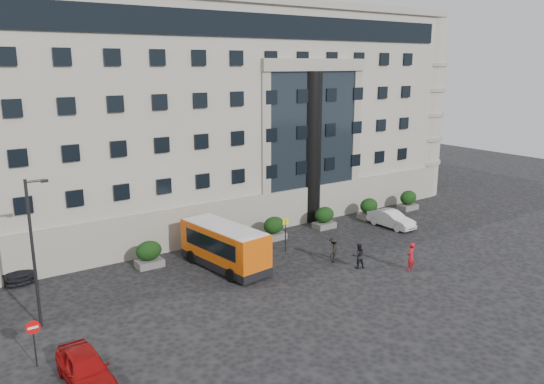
# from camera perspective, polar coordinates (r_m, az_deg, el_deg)

# --- Properties ---
(ground) EXTENTS (120.00, 120.00, 0.00)m
(ground) POSITION_cam_1_polar(r_m,az_deg,el_deg) (32.96, -1.24, -10.70)
(ground) COLOR black
(ground) RESTS_ON ground
(civic_building) EXTENTS (44.00, 24.00, 18.00)m
(civic_building) POSITION_cam_1_polar(r_m,az_deg,el_deg) (52.41, -9.13, 8.44)
(civic_building) COLOR gray
(civic_building) RESTS_ON ground
(entrance_column) EXTENTS (1.80, 1.80, 13.00)m
(entrance_column) POSITION_cam_1_polar(r_m,az_deg,el_deg) (45.99, 4.19, 4.73)
(entrance_column) COLOR black
(entrance_column) RESTS_ON ground
(hedge_a) EXTENTS (1.80, 1.26, 1.84)m
(hedge_a) POSITION_cam_1_polar(r_m,az_deg,el_deg) (37.41, -13.09, -6.51)
(hedge_a) COLOR #535351
(hedge_a) RESTS_ON ground
(hedge_b) EXTENTS (1.80, 1.26, 1.84)m
(hedge_b) POSITION_cam_1_polar(r_m,az_deg,el_deg) (39.44, -6.04, -5.16)
(hedge_b) COLOR #535351
(hedge_b) RESTS_ON ground
(hedge_c) EXTENTS (1.80, 1.26, 1.84)m
(hedge_c) POSITION_cam_1_polar(r_m,az_deg,el_deg) (42.03, 0.21, -3.89)
(hedge_c) COLOR #535351
(hedge_c) RESTS_ON ground
(hedge_d) EXTENTS (1.80, 1.26, 1.84)m
(hedge_d) POSITION_cam_1_polar(r_m,az_deg,el_deg) (45.07, 5.65, -2.74)
(hedge_d) COLOR #535351
(hedge_d) RESTS_ON ground
(hedge_e) EXTENTS (1.80, 1.26, 1.84)m
(hedge_e) POSITION_cam_1_polar(r_m,az_deg,el_deg) (48.47, 10.37, -1.73)
(hedge_e) COLOR #535351
(hedge_e) RESTS_ON ground
(hedge_f) EXTENTS (1.80, 1.26, 1.84)m
(hedge_f) POSITION_cam_1_polar(r_m,az_deg,el_deg) (52.18, 14.43, -0.84)
(hedge_f) COLOR #535351
(hedge_f) RESTS_ON ground
(street_lamp) EXTENTS (1.16, 0.18, 8.00)m
(street_lamp) POSITION_cam_1_polar(r_m,az_deg,el_deg) (29.94, -24.24, -5.53)
(street_lamp) COLOR #262628
(street_lamp) RESTS_ON ground
(bus_stop_sign) EXTENTS (0.50, 0.08, 2.52)m
(bus_stop_sign) POSITION_cam_1_polar(r_m,az_deg,el_deg) (39.11, 1.46, -4.01)
(bus_stop_sign) COLOR #262628
(bus_stop_sign) RESTS_ON ground
(no_entry_sign) EXTENTS (0.64, 0.16, 2.32)m
(no_entry_sign) POSITION_cam_1_polar(r_m,az_deg,el_deg) (27.10, -24.27, -13.77)
(no_entry_sign) COLOR #262628
(no_entry_sign) RESTS_ON ground
(minibus) EXTENTS (3.39, 7.35, 2.96)m
(minibus) POSITION_cam_1_polar(r_m,az_deg,el_deg) (36.23, -5.14, -5.69)
(minibus) COLOR #D8520A
(minibus) RESTS_ON ground
(parked_car_a) EXTENTS (1.84, 4.39, 1.48)m
(parked_car_a) POSITION_cam_1_polar(r_m,az_deg,el_deg) (25.47, -19.43, -17.48)
(parked_car_a) COLOR #9B0B0B
(parked_car_a) RESTS_ON ground
(parked_car_c) EXTENTS (2.65, 5.16, 1.43)m
(parked_car_c) POSITION_cam_1_polar(r_m,az_deg,el_deg) (39.00, -26.28, -7.10)
(parked_car_c) COLOR black
(parked_car_c) RESTS_ON ground
(parked_car_d) EXTENTS (2.50, 4.95, 1.34)m
(parked_car_d) POSITION_cam_1_polar(r_m,az_deg,el_deg) (41.02, -26.35, -6.19)
(parked_car_d) COLOR black
(parked_car_d) RESTS_ON ground
(white_taxi) EXTENTS (1.72, 4.41, 1.43)m
(white_taxi) POSITION_cam_1_polar(r_m,az_deg,el_deg) (46.30, 12.70, -2.85)
(white_taxi) COLOR silver
(white_taxi) RESTS_ON ground
(pedestrian_a) EXTENTS (0.83, 0.68, 1.95)m
(pedestrian_a) POSITION_cam_1_polar(r_m,az_deg,el_deg) (37.01, 14.70, -6.75)
(pedestrian_a) COLOR #A8101B
(pedestrian_a) RESTS_ON ground
(pedestrian_b) EXTENTS (1.03, 0.92, 1.76)m
(pedestrian_b) POSITION_cam_1_polar(r_m,az_deg,el_deg) (36.74, 9.28, -6.78)
(pedestrian_b) COLOR black
(pedestrian_b) RESTS_ON ground
(pedestrian_c) EXTENTS (1.37, 1.24, 1.84)m
(pedestrian_c) POSITION_cam_1_polar(r_m,az_deg,el_deg) (37.52, 6.64, -6.18)
(pedestrian_c) COLOR black
(pedestrian_c) RESTS_ON ground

